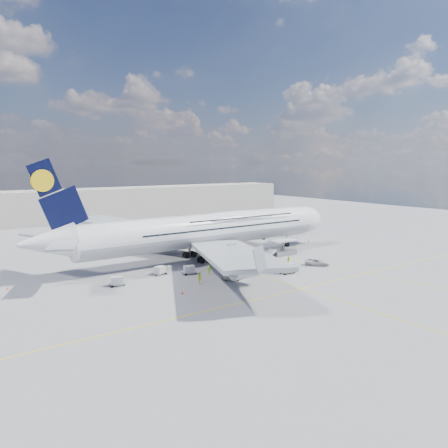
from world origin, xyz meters
TOP-DOWN VIEW (x-y plane):
  - ground at (0.00, 0.00)m, footprint 300.00×300.00m
  - taxi_line_main at (0.00, 0.00)m, footprint 0.25×220.00m
  - taxi_line_cross at (0.00, -20.00)m, footprint 120.00×0.25m
  - taxi_line_diag at (14.00, 10.00)m, footprint 14.16×99.06m
  - airliner at (0.26, 10.00)m, footprint 77.26×79.15m
  - jet_bridge at (29.81, 20.94)m, footprint 18.80×12.10m
  - cargo_loader at (16.82, 2.89)m, footprint 8.53×3.20m
  - terminal at (0.00, 95.00)m, footprint 180.00×16.00m
  - tree_line at (40.00, 140.00)m, footprint 160.00×6.00m
  - dolly_row_a at (-25.99, 0.56)m, footprint 3.10×2.34m
  - dolly_row_b at (-11.04, 0.17)m, footprint 3.06×2.22m
  - dolly_row_c at (-6.81, -7.56)m, footprint 3.18×2.34m
  - dolly_back at (-16.00, 3.25)m, footprint 3.07×2.55m
  - dolly_nose_far at (5.24, -10.86)m, footprint 3.39×2.04m
  - dolly_nose_near at (3.26, -2.29)m, footprint 3.35×1.96m
  - baggage_tug at (-5.36, -9.10)m, footprint 3.14×1.59m
  - catering_truck_inner at (-12.92, 30.47)m, footprint 6.19×2.96m
  - catering_truck_outer at (-15.55, 40.96)m, footprint 7.36×5.27m
  - service_van at (15.41, -9.51)m, footprint 5.45×5.50m
  - crew_nose at (22.30, 4.28)m, footprint 0.67×0.65m
  - crew_loader at (11.34, -4.95)m, footprint 1.01×1.04m
  - crew_wing at (-13.03, -6.82)m, footprint 0.55×1.15m
  - crew_van at (11.60, 6.60)m, footprint 1.00×0.93m
  - crew_tug at (-7.84, -2.13)m, footprint 1.21×0.78m
  - cone_nose at (34.80, 11.33)m, footprint 0.45×0.45m
  - cone_wing_left_inner at (-0.45, 30.86)m, footprint 0.43×0.43m
  - cone_wing_left_outer at (-12.69, 27.94)m, footprint 0.41×0.41m
  - cone_wing_right_inner at (-6.87, -7.97)m, footprint 0.41×0.41m
  - cone_wing_right_outer at (-18.84, -10.48)m, footprint 0.46×0.46m
  - cone_tail at (-42.44, 9.86)m, footprint 0.41×0.41m

SIDE VIEW (x-z plane):
  - ground at x=0.00m, z-range 0.00..0.00m
  - taxi_line_main at x=0.00m, z-range 0.00..0.01m
  - taxi_line_cross at x=0.00m, z-range 0.00..0.01m
  - taxi_line_diag at x=14.00m, z-range 0.00..0.01m
  - cone_wing_right_inner at x=-6.87m, z-range -0.01..0.51m
  - cone_wing_left_outer at x=-12.69m, z-range -0.01..0.51m
  - cone_tail at x=-42.44m, z-range -0.01..0.51m
  - cone_wing_left_inner at x=-0.45m, z-range -0.01..0.54m
  - cone_nose at x=34.80m, z-range -0.01..0.56m
  - cone_wing_right_outer at x=-18.84m, z-range -0.01..0.57m
  - dolly_row_c at x=-6.81m, z-range 0.11..0.53m
  - service_van at x=15.41m, z-range 0.00..1.47m
  - crew_nose at x=22.30m, z-range 0.00..1.55m
  - crew_loader at x=11.34m, z-range 0.00..1.69m
  - baggage_tug at x=-5.36m, z-range -0.11..1.80m
  - crew_van at x=11.60m, z-range 0.00..1.71m
  - crew_tug at x=-7.84m, z-range 0.00..1.78m
  - dolly_back at x=-16.00m, z-range 0.06..1.78m
  - dolly_row_b at x=-11.04m, z-range 0.07..1.81m
  - dolly_row_a at x=-25.99m, z-range 0.07..1.81m
  - crew_wing at x=-13.03m, z-range 0.00..1.91m
  - dolly_nose_far at x=5.24m, z-range 0.08..2.12m
  - dolly_nose_near at x=3.26m, z-range 0.08..2.13m
  - cargo_loader at x=16.82m, z-range -0.59..3.09m
  - catering_truck_inner at x=-12.92m, z-range -0.10..3.46m
  - catering_truck_outer at x=-15.55m, z-range -0.14..3.91m
  - tree_line at x=40.00m, z-range 0.00..8.00m
  - terminal at x=0.00m, z-range 0.00..12.00m
  - jet_bridge at x=29.81m, z-range 2.60..11.10m
  - airliner at x=0.26m, z-range -4.98..18.72m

